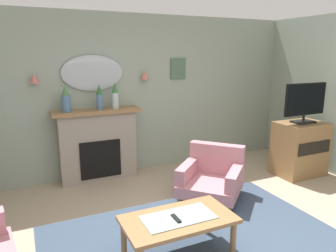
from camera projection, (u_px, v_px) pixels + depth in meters
The scene contains 15 objects.
wall_back at pixel (125, 95), 5.31m from camera, with size 7.25×0.10×2.65m, color #93A393.
patterned_rug at pixel (203, 249), 3.32m from camera, with size 3.20×2.40×0.01m, color #38475B.
fireplace at pixel (98, 146), 5.06m from camera, with size 1.36×0.36×1.16m.
mantel_vase_right at pixel (66, 100), 4.67m from camera, with size 0.14×0.14×0.41m.
mantel_vase_centre at pixel (99, 97), 4.88m from camera, with size 0.10×0.10×0.39m.
mantel_vase_left at pixel (115, 96), 4.98m from camera, with size 0.11×0.11×0.41m.
wall_mirror at pixel (93, 73), 4.93m from camera, with size 0.96×0.06×0.56m, color #B2BCC6.
wall_sconce_left at pixel (34, 78), 4.54m from camera, with size 0.14×0.14×0.14m, color #D17066.
wall_sconce_right at pixel (145, 75), 5.24m from camera, with size 0.14×0.14×0.14m, color #D17066.
framed_picture at pixel (178, 69), 5.54m from camera, with size 0.28×0.03×0.36m, color #4C6B56.
coffee_table at pixel (178, 223), 3.11m from camera, with size 1.10×0.60×0.45m.
tv_remote at pixel (176, 219), 3.05m from camera, with size 0.04×0.16×0.02m, color black.
armchair_beside_couch at pixel (212, 175), 4.52m from camera, with size 1.15×1.14×0.71m.
tv_cabinet at pixel (300, 149), 5.30m from camera, with size 0.80×0.57×0.90m.
tv_flatscreen at pixel (305, 102), 5.11m from camera, with size 0.84×0.24×0.65m.
Camera 1 is at (-1.58, -2.31, 2.01)m, focal length 33.80 mm.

